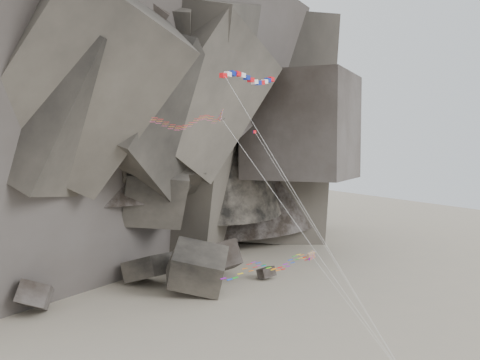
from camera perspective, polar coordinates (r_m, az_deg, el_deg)
headland at (r=119.42m, az=-18.67°, el=12.61°), size 110.00×70.00×84.00m
boulder_field at (r=85.56m, az=-11.83°, el=-10.97°), size 59.11×21.33×9.70m
delta_kite at (r=54.20m, az=-5.93°, el=6.23°), size 20.05×17.45×27.34m
banner_kite at (r=58.37m, az=1.14°, el=10.57°), size 12.72×17.77×31.09m
parafoil_kite at (r=59.00m, az=2.80°, el=-9.11°), size 14.84×14.83×10.89m
pennant_kite at (r=57.84m, az=5.74°, el=-1.64°), size 6.92×16.83×24.93m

